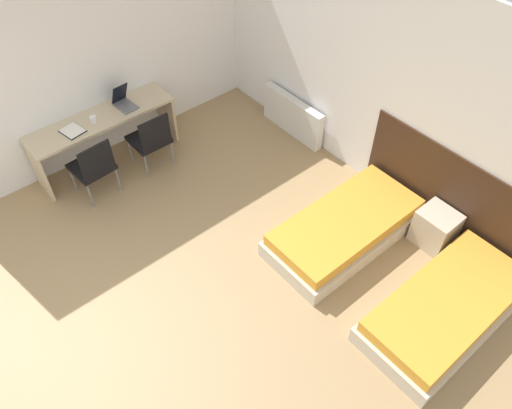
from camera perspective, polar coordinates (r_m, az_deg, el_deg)
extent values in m
plane|color=#9E7F56|center=(5.42, -18.33, -14.84)|extent=(20.00, 20.00, 0.00)
cube|color=white|center=(6.04, 13.44, 13.27)|extent=(6.15, 0.05, 2.70)
cube|color=white|center=(6.74, -16.37, 16.43)|extent=(0.05, 4.91, 2.70)
cube|color=#382316|center=(5.99, 21.78, 0.53)|extent=(2.39, 0.03, 1.11)
cube|color=beige|center=(5.93, 10.05, -3.09)|extent=(0.90, 1.87, 0.21)
cube|color=gold|center=(5.79, 10.28, -1.95)|extent=(0.82, 1.79, 0.15)
cube|color=beige|center=(5.56, 20.71, -11.37)|extent=(0.90, 1.87, 0.21)
cube|color=gold|center=(5.42, 21.21, -10.36)|extent=(0.82, 1.79, 0.15)
cube|color=beige|center=(6.06, 19.81, -2.54)|extent=(0.42, 0.38, 0.46)
cube|color=silver|center=(7.19, 4.21, 10.06)|extent=(1.10, 0.12, 0.57)
cube|color=#C6B28E|center=(6.72, -17.39, 9.37)|extent=(0.52, 1.90, 0.04)
cube|color=#C6B28E|center=(6.76, -23.57, 3.47)|extent=(0.47, 0.04, 0.69)
cube|color=#C6B28E|center=(7.23, -10.27, 10.25)|extent=(0.47, 0.04, 0.69)
cube|color=black|center=(6.71, -12.14, 7.32)|extent=(0.47, 0.47, 0.05)
cube|color=black|center=(6.41, -11.45, 8.01)|extent=(0.03, 0.42, 0.42)
cylinder|color=slate|center=(6.93, -14.16, 6.00)|extent=(0.02, 0.02, 0.39)
cylinder|color=slate|center=(7.06, -11.33, 7.45)|extent=(0.02, 0.02, 0.39)
cylinder|color=slate|center=(6.64, -12.42, 4.30)|extent=(0.02, 0.02, 0.39)
cylinder|color=slate|center=(6.78, -9.52, 5.82)|extent=(0.02, 0.02, 0.39)
cube|color=black|center=(6.49, -18.28, 4.14)|extent=(0.50, 0.50, 0.05)
cube|color=black|center=(6.18, -17.74, 4.78)|extent=(0.06, 0.42, 0.42)
cylinder|color=slate|center=(6.73, -20.17, 2.74)|extent=(0.02, 0.02, 0.39)
cylinder|color=slate|center=(6.83, -17.32, 4.44)|extent=(0.02, 0.02, 0.39)
cylinder|color=slate|center=(6.44, -18.41, 0.98)|extent=(0.02, 0.02, 0.39)
cylinder|color=slate|center=(6.55, -15.46, 2.78)|extent=(0.02, 0.02, 0.39)
cube|color=slate|center=(6.80, -14.66, 10.83)|extent=(0.33, 0.24, 0.02)
cube|color=black|center=(6.79, -15.33, 12.15)|extent=(0.16, 0.22, 0.29)
cube|color=black|center=(6.58, -20.22, 7.89)|extent=(0.32, 0.28, 0.01)
cube|color=white|center=(6.58, -20.24, 7.94)|extent=(0.30, 0.27, 0.01)
cylinder|color=white|center=(6.62, -18.09, 9.22)|extent=(0.08, 0.08, 0.09)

